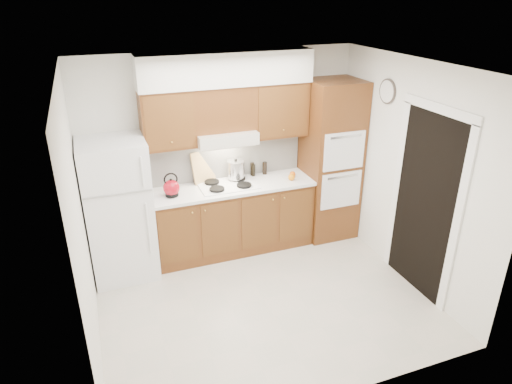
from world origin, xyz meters
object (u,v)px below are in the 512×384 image
(fridge, at_px, (119,210))
(oven_cabinet, at_px, (330,161))
(kettle, at_px, (171,188))
(stock_pot, at_px, (236,170))

(fridge, height_order, oven_cabinet, oven_cabinet)
(fridge, xyz_separation_m, kettle, (0.64, -0.01, 0.19))
(kettle, relative_size, stock_pot, 0.88)
(oven_cabinet, bearing_deg, fridge, -179.30)
(kettle, bearing_deg, stock_pot, 35.55)
(oven_cabinet, distance_m, kettle, 2.21)
(oven_cabinet, relative_size, kettle, 10.87)
(oven_cabinet, height_order, stock_pot, oven_cabinet)
(oven_cabinet, xyz_separation_m, stock_pot, (-1.31, 0.17, -0.01))
(oven_cabinet, height_order, kettle, oven_cabinet)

